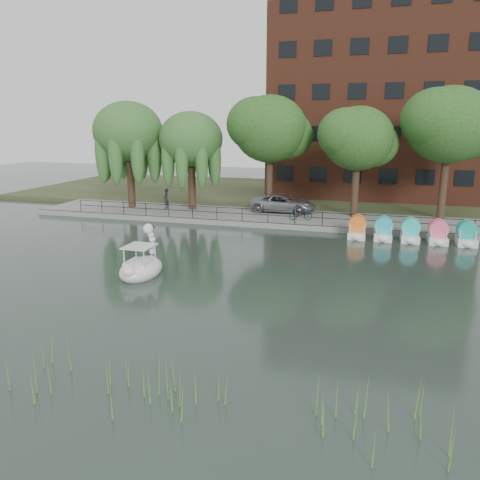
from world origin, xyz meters
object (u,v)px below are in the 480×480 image
at_px(minivan, 283,202).
at_px(bicycle, 301,214).
at_px(pedestrian, 166,197).
at_px(swan_boat, 141,265).

bearing_deg(minivan, bicycle, -146.28).
bearing_deg(minivan, pedestrian, 97.29).
relative_size(bicycle, swan_boat, 0.55).
height_order(bicycle, pedestrian, pedestrian).
xyz_separation_m(minivan, bicycle, (1.93, -2.90, -0.35)).
relative_size(minivan, bicycle, 3.55).
xyz_separation_m(bicycle, pedestrian, (-11.87, 1.63, 0.49)).
bearing_deg(bicycle, minivan, 19.66).
bearing_deg(pedestrian, minivan, 83.21).
relative_size(minivan, pedestrian, 3.09).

